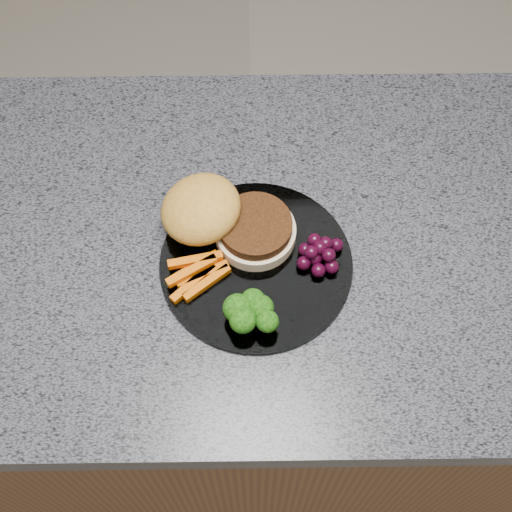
{
  "coord_description": "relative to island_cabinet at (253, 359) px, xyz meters",
  "views": [
    {
      "loc": [
        -0.0,
        -0.49,
        1.75
      ],
      "look_at": [
        0.0,
        -0.04,
        0.93
      ],
      "focal_mm": 50.0,
      "sensor_mm": 36.0,
      "label": 1
    }
  ],
  "objects": [
    {
      "name": "grape_bunch",
      "position": [
        0.09,
        -0.03,
        0.49
      ],
      "size": [
        0.06,
        0.06,
        0.03
      ],
      "rotation": [
        0.0,
        0.0,
        0.06
      ],
      "color": "black",
      "rests_on": "plate"
    },
    {
      "name": "countertop",
      "position": [
        0.0,
        0.0,
        0.45
      ],
      "size": [
        1.2,
        0.6,
        0.04
      ],
      "primitive_type": "cube",
      "color": "#50515B",
      "rests_on": "island_cabinet"
    },
    {
      "name": "island_cabinet",
      "position": [
        0.0,
        0.0,
        0.0
      ],
      "size": [
        1.2,
        0.6,
        0.86
      ],
      "primitive_type": "cube",
      "color": "brown",
      "rests_on": "ground"
    },
    {
      "name": "burger",
      "position": [
        -0.04,
        0.02,
        0.5
      ],
      "size": [
        0.19,
        0.14,
        0.06
      ],
      "rotation": [
        0.0,
        0.0,
        -0.05
      ],
      "color": "beige",
      "rests_on": "plate"
    },
    {
      "name": "plate",
      "position": [
        0.0,
        -0.04,
        0.47
      ],
      "size": [
        0.26,
        0.26,
        0.01
      ],
      "primitive_type": "cylinder",
      "color": "white",
      "rests_on": "countertop"
    },
    {
      "name": "carrot_sticks",
      "position": [
        -0.07,
        -0.06,
        0.48
      ],
      "size": [
        0.09,
        0.08,
        0.02
      ],
      "rotation": [
        0.0,
        0.0,
        0.28
      ],
      "color": "#CA5603",
      "rests_on": "plate"
    },
    {
      "name": "broccoli",
      "position": [
        -0.0,
        -0.12,
        0.5
      ],
      "size": [
        0.07,
        0.06,
        0.05
      ],
      "rotation": [
        0.0,
        0.0,
        -0.15
      ],
      "color": "#5B8D33",
      "rests_on": "plate"
    }
  ]
}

